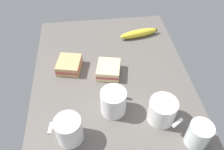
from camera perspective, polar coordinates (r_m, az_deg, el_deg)
The scene contains 8 objects.
tabletop at distance 93.99cm, azimuth 0.00°, elevation -1.68°, with size 90.00×64.00×2.00cm, color #5B5651.
coffee_mug_black at distance 80.05cm, azimuth 0.34°, elevation -6.63°, with size 11.50×8.99×9.69cm.
coffee_mug_milky at distance 75.15cm, azimuth -10.73°, elevation -13.24°, with size 8.54×10.90×9.75cm.
coffee_mug_spare at distance 80.07cm, azimuth 12.44°, elevation -8.65°, with size 11.85×10.37×9.03cm.
sandwich_main at distance 94.31cm, azimuth -0.87°, elevation 1.35°, with size 11.92×11.13×4.40cm.
sandwich_side at distance 97.97cm, azimuth -10.63°, elevation 2.49°, with size 12.10×11.31×4.40cm.
glass_of_milk at distance 78.77cm, azimuth 20.72°, elevation -13.89°, with size 7.33×7.33×9.12cm.
banana at distance 114.65cm, azimuth 6.76°, elevation 10.29°, with size 7.61×19.79×3.88cm.
Camera 1 is at (-62.35, 7.45, 70.93)cm, focal length 36.63 mm.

